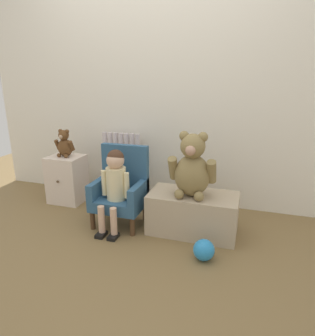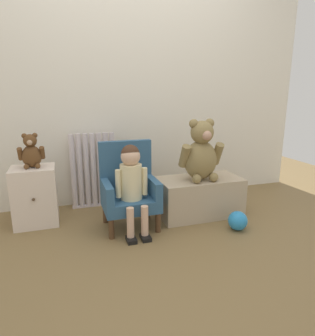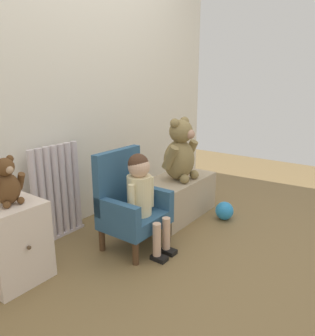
# 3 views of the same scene
# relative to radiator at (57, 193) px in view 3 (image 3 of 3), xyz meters

# --- Properties ---
(ground_plane) EXTENTS (6.00, 6.00, 0.00)m
(ground_plane) POSITION_rel_radiator_xyz_m (0.36, -1.09, -0.35)
(ground_plane) COLOR brown
(back_wall) EXTENTS (3.80, 0.05, 2.40)m
(back_wall) POSITION_rel_radiator_xyz_m (0.36, 0.12, 0.85)
(back_wall) COLOR silver
(back_wall) RESTS_ON ground_plane
(radiator) EXTENTS (0.43, 0.05, 0.71)m
(radiator) POSITION_rel_radiator_xyz_m (0.00, 0.00, 0.00)
(radiator) COLOR silver
(radiator) RESTS_ON ground_plane
(small_dresser) EXTENTS (0.35, 0.32, 0.49)m
(small_dresser) POSITION_rel_radiator_xyz_m (-0.51, -0.25, -0.11)
(small_dresser) COLOR beige
(small_dresser) RESTS_ON ground_plane
(child_armchair) EXTENTS (0.44, 0.37, 0.70)m
(child_armchair) POSITION_rel_radiator_xyz_m (0.23, -0.52, -0.04)
(child_armchair) COLOR #2E5679
(child_armchair) RESTS_ON ground_plane
(child_figure) EXTENTS (0.25, 0.35, 0.70)m
(child_figure) POSITION_rel_radiator_xyz_m (0.23, -0.63, 0.09)
(child_figure) COLOR beige
(child_figure) RESTS_ON ground_plane
(low_bench) EXTENTS (0.73, 0.38, 0.34)m
(low_bench) POSITION_rel_radiator_xyz_m (0.87, -0.51, -0.18)
(low_bench) COLOR tan
(low_bench) RESTS_ON ground_plane
(large_teddy_bear) EXTENTS (0.38, 0.27, 0.53)m
(large_teddy_bear) POSITION_rel_radiator_xyz_m (0.86, -0.53, 0.22)
(large_teddy_bear) COLOR olive
(large_teddy_bear) RESTS_ON low_bench
(small_teddy_bear) EXTENTS (0.20, 0.14, 0.28)m
(small_teddy_bear) POSITION_rel_radiator_xyz_m (-0.51, -0.25, 0.26)
(small_teddy_bear) COLOR brown
(small_teddy_bear) RESTS_ON small_dresser
(toy_ball) EXTENTS (0.16, 0.16, 0.16)m
(toy_ball) POSITION_rel_radiator_xyz_m (1.03, -0.89, -0.28)
(toy_ball) COLOR #2888CC
(toy_ball) RESTS_ON ground_plane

